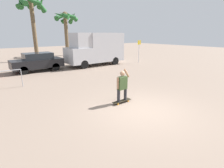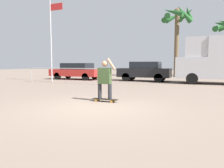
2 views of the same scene
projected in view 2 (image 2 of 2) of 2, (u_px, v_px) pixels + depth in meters
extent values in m
plane|color=gray|center=(94.00, 108.00, 6.84)|extent=(80.00, 80.00, 0.00)
cube|color=black|center=(105.00, 99.00, 7.94)|extent=(0.97, 0.24, 0.02)
cylinder|color=orange|center=(96.00, 100.00, 7.97)|extent=(0.08, 0.03, 0.08)
cylinder|color=orange|center=(98.00, 100.00, 8.15)|extent=(0.08, 0.03, 0.08)
cylinder|color=orange|center=(112.00, 101.00, 7.74)|extent=(0.08, 0.03, 0.08)
cylinder|color=orange|center=(114.00, 101.00, 7.92)|extent=(0.08, 0.03, 0.08)
cylinder|color=#28282D|center=(100.00, 91.00, 7.99)|extent=(0.14, 0.14, 0.55)
cylinder|color=#28282D|center=(110.00, 92.00, 7.83)|extent=(0.14, 0.14, 0.55)
cube|color=#384C28|center=(105.00, 76.00, 7.86)|extent=(0.45, 0.22, 0.58)
sphere|color=#A37556|center=(105.00, 64.00, 7.82)|extent=(0.21, 0.21, 0.21)
cylinder|color=#A37556|center=(98.00, 75.00, 7.95)|extent=(0.09, 0.09, 0.52)
cylinder|color=#A37556|center=(111.00, 64.00, 7.72)|extent=(0.34, 0.09, 0.43)
cylinder|color=black|center=(192.00, 79.00, 14.50)|extent=(0.76, 0.28, 0.76)
cylinder|color=black|center=(193.00, 77.00, 16.23)|extent=(0.76, 0.28, 0.76)
cube|color=#BCBCC1|center=(192.00, 68.00, 15.33)|extent=(2.01, 2.15, 1.43)
cube|color=black|center=(186.00, 64.00, 15.46)|extent=(0.04, 1.83, 0.71)
cube|color=#BCBCC1|center=(197.00, 48.00, 15.09)|extent=(1.41, 1.98, 1.33)
cylinder|color=black|center=(126.00, 77.00, 17.03)|extent=(0.65, 0.22, 0.65)
cylinder|color=black|center=(132.00, 76.00, 18.41)|extent=(0.65, 0.22, 0.65)
cylinder|color=black|center=(158.00, 78.00, 16.07)|extent=(0.65, 0.22, 0.65)
cylinder|color=black|center=(162.00, 77.00, 17.45)|extent=(0.65, 0.22, 0.65)
cube|color=black|center=(144.00, 73.00, 17.21)|extent=(4.06, 1.72, 0.68)
cube|color=black|center=(146.00, 65.00, 17.12)|extent=(2.23, 1.52, 0.52)
cylinder|color=black|center=(57.00, 76.00, 18.88)|extent=(0.61, 0.22, 0.61)
cylinder|color=black|center=(68.00, 75.00, 20.39)|extent=(0.61, 0.22, 0.61)
cylinder|color=black|center=(86.00, 77.00, 17.82)|extent=(0.61, 0.22, 0.61)
cylinder|color=black|center=(95.00, 76.00, 19.33)|extent=(0.61, 0.22, 0.61)
cube|color=#B22823|center=(76.00, 73.00, 19.08)|extent=(4.47, 1.86, 0.59)
cube|color=black|center=(77.00, 66.00, 18.98)|extent=(2.46, 1.64, 0.53)
cone|color=#235B28|center=(219.00, 26.00, 23.29)|extent=(1.47, 2.30, 1.35)
cone|color=#235B28|center=(222.00, 24.00, 22.18)|extent=(1.90, 2.13, 1.16)
cylinder|color=brown|center=(177.00, 45.00, 22.16)|extent=(0.45, 0.45, 6.56)
sphere|color=brown|center=(177.00, 12.00, 21.85)|extent=(0.72, 0.72, 0.72)
cone|color=#235B28|center=(188.00, 13.00, 21.40)|extent=(0.77, 2.20, 1.23)
cone|color=#235B28|center=(186.00, 15.00, 22.24)|extent=(1.90, 1.96, 1.23)
cone|color=#235B28|center=(175.00, 17.00, 22.91)|extent=(2.19, 1.31, 1.43)
cone|color=#235B28|center=(167.00, 16.00, 22.47)|extent=(0.99, 2.15, 1.59)
cone|color=#235B28|center=(167.00, 14.00, 22.06)|extent=(1.03, 2.23, 1.25)
cone|color=#235B28|center=(173.00, 12.00, 21.06)|extent=(2.23, 1.14, 1.23)
cone|color=#235B28|center=(184.00, 14.00, 20.92)|extent=(1.84, 1.77, 1.77)
cylinder|color=#B7B7BC|center=(51.00, 43.00, 16.36)|extent=(0.09, 0.09, 5.91)
sphere|color=#B7B7BC|center=(50.00, 1.00, 16.08)|extent=(0.12, 0.12, 0.12)
cube|color=#B22323|center=(56.00, 7.00, 15.91)|extent=(1.04, 0.02, 0.48)
cylinder|color=#99999E|center=(62.00, 68.00, 15.18)|extent=(5.52, 0.05, 0.05)
cylinder|color=#99999E|center=(31.00, 75.00, 16.28)|extent=(0.04, 0.04, 1.05)
cylinder|color=#99999E|center=(98.00, 77.00, 14.18)|extent=(0.04, 0.04, 1.05)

